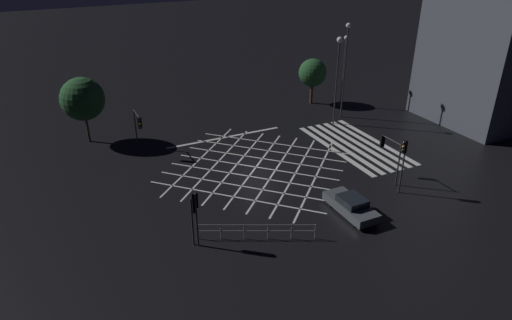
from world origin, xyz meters
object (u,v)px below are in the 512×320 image
object	(u,v)px
street_lamp_west	(338,62)
traffic_light_nw_cross	(193,212)
street_tree_near	(313,73)
traffic_light_sw_main	(389,149)
traffic_light_sw_cross	(403,155)
street_lamp_east	(344,60)
traffic_light_ne_main	(138,124)
street_tree_far	(82,99)
traffic_light_nw_main	(195,208)
waiting_car	(351,205)
street_lamp_far	(346,55)

from	to	relation	value
street_lamp_west	traffic_light_nw_cross	bearing A→B (deg)	124.21
street_tree_near	traffic_light_sw_main	bearing A→B (deg)	166.46
traffic_light_sw_main	traffic_light_sw_cross	distance (m)	2.29
street_lamp_east	street_lamp_west	world-z (taller)	street_lamp_west
street_lamp_east	street_tree_near	distance (m)	3.64
traffic_light_ne_main	traffic_light_nw_cross	distance (m)	14.26
street_lamp_east	street_tree_far	xyz separation A→B (m)	(1.94, 25.97, -1.06)
traffic_light_nw_main	traffic_light_ne_main	bearing A→B (deg)	0.20
traffic_light_sw_main	traffic_light_nw_cross	size ratio (longest dim) A/B	1.05
traffic_light_sw_main	street_tree_near	size ratio (longest dim) A/B	0.69
street_tree_far	traffic_light_sw_main	bearing A→B (deg)	-131.38
traffic_light_nw_cross	traffic_light_sw_cross	bearing A→B (deg)	-2.08
street_tree_near	waiting_car	size ratio (longest dim) A/B	1.16
traffic_light_ne_main	street_tree_far	xyz separation A→B (m)	(4.40, 3.64, 1.33)
street_lamp_far	waiting_car	distance (m)	19.07
street_tree_far	street_lamp_east	bearing A→B (deg)	-94.27
traffic_light_ne_main	waiting_car	bearing A→B (deg)	33.86
traffic_light_nw_main	traffic_light_nw_cross	bearing A→B (deg)	49.70
traffic_light_ne_main	traffic_light_sw_cross	bearing A→B (deg)	45.58
street_lamp_east	waiting_car	bearing A→B (deg)	146.43
street_lamp_far	waiting_car	xyz separation A→B (m)	(-15.19, 9.97, -5.78)
traffic_light_nw_cross	street_lamp_far	world-z (taller)	street_lamp_far
traffic_light_ne_main	street_lamp_east	world-z (taller)	street_lamp_east
traffic_light_sw_main	street_tree_far	bearing A→B (deg)	48.62
street_lamp_west	street_tree_far	bearing A→B (deg)	75.00
street_tree_far	traffic_light_nw_main	bearing A→B (deg)	-168.87
traffic_light_ne_main	traffic_light_nw_main	xyz separation A→B (m)	(-14.36, -0.05, -0.09)
street_lamp_far	traffic_light_nw_main	bearing A→B (deg)	124.63
traffic_light_ne_main	traffic_light_nw_main	distance (m)	14.36
traffic_light_nw_main	waiting_car	distance (m)	10.61
traffic_light_nw_main	street_lamp_far	world-z (taller)	street_lamp_far
street_tree_near	waiting_car	bearing A→B (deg)	154.77
street_lamp_west	street_lamp_far	xyz separation A→B (m)	(1.24, -1.77, 0.22)
street_lamp_west	street_tree_far	distance (m)	23.13
traffic_light_sw_main	traffic_light_sw_cross	world-z (taller)	traffic_light_sw_cross
street_tree_near	street_lamp_east	bearing A→B (deg)	-130.81
traffic_light_nw_main	street_tree_near	size ratio (longest dim) A/B	0.73
traffic_light_ne_main	street_lamp_west	distance (m)	18.99
street_tree_far	street_tree_near	bearing A→B (deg)	-89.56
traffic_light_nw_cross	waiting_car	xyz separation A→B (m)	(-1.25, -10.48, -1.73)
traffic_light_sw_cross	street_lamp_west	xyz separation A→B (m)	(13.25, -3.50, 3.16)
street_lamp_east	waiting_car	world-z (taller)	street_lamp_east
traffic_light_nw_cross	street_lamp_far	xyz separation A→B (m)	(13.94, -20.45, 4.05)
street_tree_far	waiting_car	size ratio (longest dim) A/B	1.39
street_lamp_far	street_lamp_east	bearing A→B (deg)	-35.12
traffic_light_sw_main	street_lamp_west	size ratio (longest dim) A/B	0.40
street_lamp_far	traffic_light_sw_cross	bearing A→B (deg)	160.01
traffic_light_nw_main	street_tree_near	distance (m)	27.43
traffic_light_nw_cross	waiting_car	bearing A→B (deg)	-6.83
traffic_light_nw_main	street_tree_far	bearing A→B (deg)	11.13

